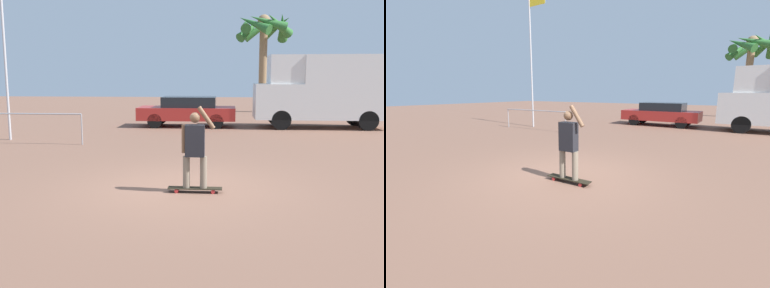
# 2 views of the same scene
# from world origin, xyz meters

# --- Properties ---
(ground_plane) EXTENTS (80.00, 80.00, 0.00)m
(ground_plane) POSITION_xyz_m (0.00, 0.00, 0.00)
(ground_plane) COLOR brown
(skateboard) EXTENTS (1.09, 0.22, 0.09)m
(skateboard) POSITION_xyz_m (0.30, -0.30, 0.08)
(skateboard) COLOR black
(skateboard) RESTS_ON ground_plane
(person_skateboarder) EXTENTS (0.67, 0.22, 1.65)m
(person_skateboarder) POSITION_xyz_m (0.30, -0.30, 0.95)
(person_skateboarder) COLOR gray
(person_skateboarder) RESTS_ON skateboard
(parked_car_red) EXTENTS (4.47, 1.80, 1.39)m
(parked_car_red) POSITION_xyz_m (-0.87, 11.14, 0.75)
(parked_car_red) COLOR black
(parked_car_red) RESTS_ON ground_plane
(palm_tree_near_van) EXTENTS (3.77, 3.78, 6.35)m
(palm_tree_near_van) POSITION_xyz_m (3.29, 19.77, 5.14)
(palm_tree_near_van) COLOR #8E704C
(palm_tree_near_van) RESTS_ON ground_plane
(flagpole) EXTENTS (1.17, 0.12, 7.35)m
(flagpole) POSITION_xyz_m (-6.92, 6.39, 4.22)
(flagpole) COLOR #B7B7BC
(flagpole) RESTS_ON ground_plane
(plaza_railing_segment) EXTENTS (4.15, 0.05, 1.08)m
(plaza_railing_segment) POSITION_xyz_m (-6.03, 5.45, 0.90)
(plaza_railing_segment) COLOR #99999E
(plaza_railing_segment) RESTS_ON ground_plane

